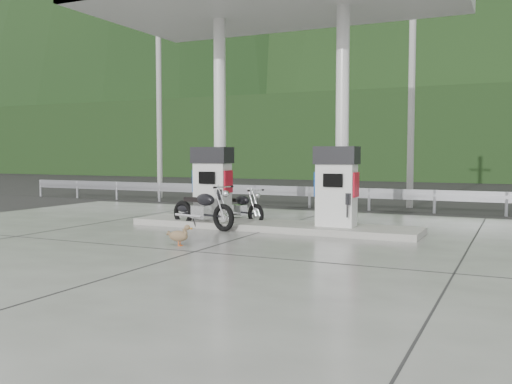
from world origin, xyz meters
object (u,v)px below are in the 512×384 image
at_px(gas_pump_right, 336,186).
at_px(motorcycle_left, 240,208).
at_px(gas_pump_left, 212,183).
at_px(motorcycle_right, 203,210).
at_px(duck, 178,236).

distance_m(gas_pump_right, motorcycle_left, 2.93).
height_order(gas_pump_left, motorcycle_right, gas_pump_left).
bearing_deg(gas_pump_left, motorcycle_right, -81.89).
bearing_deg(gas_pump_right, motorcycle_left, 166.28).
xyz_separation_m(gas_pump_left, duck, (0.94, -3.02, -0.87)).
distance_m(motorcycle_left, duck, 3.74).
height_order(gas_pump_left, motorcycle_left, gas_pump_left).
distance_m(motorcycle_right, duck, 2.54).
bearing_deg(duck, motorcycle_left, 95.43).
bearing_deg(motorcycle_right, gas_pump_right, 28.70).
height_order(gas_pump_left, gas_pump_right, same).
bearing_deg(motorcycle_right, gas_pump_left, 115.07).
bearing_deg(gas_pump_right, duck, -126.77).
distance_m(gas_pump_left, motorcycle_left, 1.04).
relative_size(motorcycle_right, duck, 3.88).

